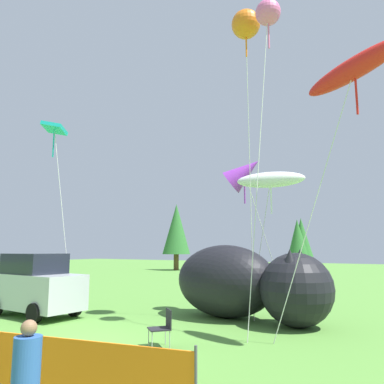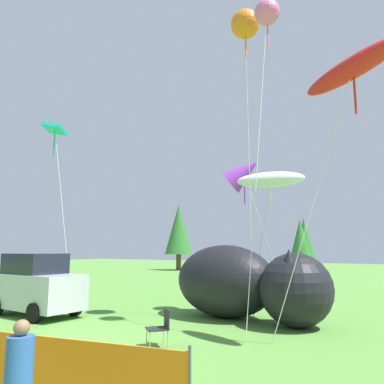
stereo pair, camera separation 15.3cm
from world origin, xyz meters
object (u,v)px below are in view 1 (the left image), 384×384
(folding_chair, at_px, (163,325))
(spectator_in_green_shirt, at_px, (26,379))
(inflatable_cat, at_px, (244,285))
(kite_pink_octopus, at_px, (268,14))
(kite_white_ghost, at_px, (271,180))
(kite_red_lizard, at_px, (354,69))
(kite_teal_diamond, at_px, (55,131))
(kite_purple_delta, at_px, (244,172))
(parked_car, at_px, (36,285))
(kite_orange_flower, at_px, (246,25))

(folding_chair, relative_size, spectator_in_green_shirt, 0.58)
(inflatable_cat, height_order, kite_pink_octopus, kite_pink_octopus)
(inflatable_cat, height_order, kite_white_ghost, kite_white_ghost)
(spectator_in_green_shirt, height_order, kite_red_lizard, kite_red_lizard)
(kite_teal_diamond, height_order, kite_white_ghost, kite_teal_diamond)
(folding_chair, distance_m, kite_purple_delta, 7.61)
(folding_chair, distance_m, kite_red_lizard, 8.53)
(folding_chair, xyz_separation_m, inflatable_cat, (0.37, 4.47, 0.68))
(kite_teal_diamond, bearing_deg, inflatable_cat, 17.09)
(parked_car, distance_m, kite_purple_delta, 9.28)
(folding_chair, xyz_separation_m, kite_teal_diamond, (-7.41, 2.08, 7.04))
(spectator_in_green_shirt, relative_size, kite_white_ghost, 0.29)
(spectator_in_green_shirt, distance_m, kite_pink_octopus, 12.50)
(parked_car, bearing_deg, spectator_in_green_shirt, -33.56)
(inflatable_cat, xyz_separation_m, spectator_in_green_shirt, (1.11, -9.54, -0.35))
(folding_chair, relative_size, kite_teal_diamond, 0.12)
(inflatable_cat, distance_m, spectator_in_green_shirt, 9.61)
(kite_orange_flower, xyz_separation_m, kite_teal_diamond, (-8.34, -1.76, -3.25))
(kite_purple_delta, relative_size, kite_white_ghost, 1.18)
(parked_car, height_order, kite_pink_octopus, kite_pink_octopus)
(kite_teal_diamond, bearing_deg, spectator_in_green_shirt, -38.81)
(kite_pink_octopus, bearing_deg, kite_orange_flower, 144.22)
(kite_purple_delta, bearing_deg, kite_white_ghost, -17.83)
(spectator_in_green_shirt, xyz_separation_m, kite_orange_flower, (-0.55, 8.90, 9.95))
(kite_pink_octopus, height_order, kite_purple_delta, kite_pink_octopus)
(parked_car, xyz_separation_m, kite_white_ghost, (7.98, 4.15, 3.97))
(kite_orange_flower, distance_m, kite_teal_diamond, 9.12)
(kite_red_lizard, bearing_deg, kite_purple_delta, 143.19)
(folding_chair, height_order, kite_red_lizard, kite_red_lizard)
(kite_teal_diamond, bearing_deg, parked_car, -56.54)
(inflatable_cat, xyz_separation_m, kite_pink_octopus, (1.71, -1.46, 9.18))
(folding_chair, bearing_deg, kite_purple_delta, -138.39)
(kite_red_lizard, xyz_separation_m, kite_white_ghost, (-3.55, 3.19, -2.21))
(kite_teal_diamond, relative_size, kite_purple_delta, 1.23)
(spectator_in_green_shirt, bearing_deg, folding_chair, 106.19)
(kite_orange_flower, bearing_deg, spectator_in_green_shirt, -86.48)
(parked_car, bearing_deg, kite_orange_flower, 22.67)
(kite_white_ghost, bearing_deg, parked_car, -152.53)
(kite_orange_flower, relative_size, kite_purple_delta, 1.76)
(inflatable_cat, height_order, kite_teal_diamond, kite_teal_diamond)
(folding_chair, distance_m, spectator_in_green_shirt, 5.29)
(kite_orange_flower, xyz_separation_m, kite_pink_octopus, (1.15, -0.83, -0.43))
(kite_red_lizard, distance_m, kite_purple_delta, 6.23)
(folding_chair, bearing_deg, kite_teal_diamond, -64.51)
(kite_purple_delta, distance_m, kite_white_ghost, 1.40)
(inflatable_cat, xyz_separation_m, kite_teal_diamond, (-7.78, -2.39, 6.36))
(folding_chair, xyz_separation_m, kite_orange_flower, (0.92, 3.83, 10.28))
(folding_chair, relative_size, kite_purple_delta, 0.14)
(kite_purple_delta, bearing_deg, folding_chair, -89.53)
(parked_car, bearing_deg, kite_white_ghost, 30.80)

